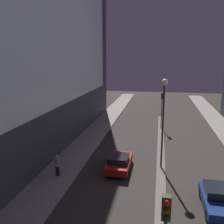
% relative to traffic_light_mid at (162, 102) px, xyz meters
% --- Properties ---
extents(building_left, '(6.01, 39.51, 28.88)m').
position_rel_traffic_light_mid_xyz_m(building_left, '(-12.86, -9.10, 10.75)').
color(building_left, '#383842').
rests_on(building_left, ground).
extents(median_strip, '(0.75, 34.82, 0.12)m').
position_rel_traffic_light_mid_xyz_m(median_strip, '(0.00, -10.44, -3.64)').
color(median_strip, '#66605B').
rests_on(median_strip, ground).
extents(traffic_light_mid, '(0.32, 0.42, 4.90)m').
position_rel_traffic_light_mid_xyz_m(traffic_light_mid, '(0.00, 0.00, 0.00)').
color(traffic_light_mid, '#383838').
rests_on(traffic_light_mid, median_strip).
extents(street_lamp, '(0.57, 0.57, 7.72)m').
position_rel_traffic_light_mid_xyz_m(street_lamp, '(0.00, -12.49, 1.96)').
color(street_lamp, '#383838').
rests_on(street_lamp, median_strip).
extents(car_left_lane, '(1.89, 4.17, 1.40)m').
position_rel_traffic_light_mid_xyz_m(car_left_lane, '(-3.57, -13.51, -2.98)').
color(car_left_lane, maroon).
rests_on(car_left_lane, ground).
extents(car_right_lane, '(1.87, 4.11, 1.43)m').
position_rel_traffic_light_mid_xyz_m(car_right_lane, '(3.57, -17.92, -2.97)').
color(car_right_lane, navy).
rests_on(car_right_lane, ground).
extents(pedestrian_on_left_sidewalk, '(0.43, 0.43, 1.79)m').
position_rel_traffic_light_mid_xyz_m(pedestrian_on_left_sidewalk, '(-8.26, -15.74, -2.62)').
color(pedestrian_on_left_sidewalk, black).
rests_on(pedestrian_on_left_sidewalk, sidewalk_left).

